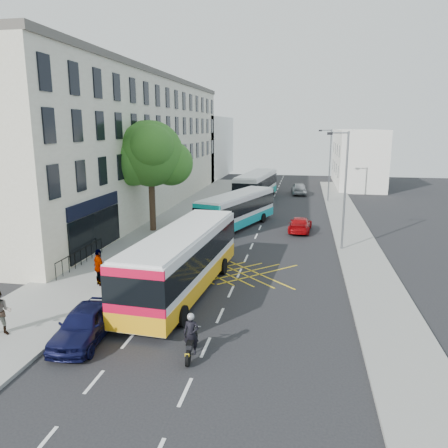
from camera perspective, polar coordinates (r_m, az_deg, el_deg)
The scene contains 21 objects.
ground at distance 20.42m, azimuth -0.51°, elevation -11.85°, with size 120.00×120.00×0.00m, color black.
pavement_left at distance 36.34m, azimuth -9.22°, elevation -0.87°, with size 5.00×70.00×0.15m, color gray.
pavement_right at distance 34.52m, azimuth 16.70°, elevation -1.97°, with size 3.00×70.00×0.15m, color gray.
terrace_main at distance 46.22m, azimuth -12.07°, elevation 10.25°, with size 8.30×45.00×13.50m.
terrace_far at distance 75.39m, azimuth -3.08°, elevation 10.00°, with size 8.00×20.00×10.00m, color silver.
building_right at distance 66.81m, azimuth 17.00°, elevation 8.27°, with size 6.00×18.00×8.00m, color silver.
street_tree at distance 35.39m, azimuth -9.61°, elevation 8.95°, with size 6.30×5.70×8.80m.
lamp_near at distance 30.60m, azimuth 15.38°, elevation 4.97°, with size 1.45×0.15×8.00m.
lamp_far at distance 50.46m, azimuth 13.55°, elevation 7.93°, with size 1.45×0.15×8.00m.
railings at distance 28.10m, azimuth -18.21°, elevation -4.01°, with size 0.08×5.60×1.14m, color black, non-canonical shape.
bus_near at distance 22.69m, azimuth -5.38°, elevation -4.70°, with size 3.51×11.82×3.28m.
bus_mid at distance 37.12m, azimuth 1.71°, elevation 1.88°, with size 5.50×10.63×2.92m.
bus_far at distance 50.78m, azimuth 4.24°, elevation 4.96°, with size 3.94×11.71×3.23m.
motorbike at distance 16.82m, azimuth -4.30°, elevation -14.42°, with size 0.62×1.98×1.76m.
parked_car_blue at distance 18.83m, azimuth -17.70°, elevation -12.30°, with size 1.70×4.22×1.44m, color #0D0F34.
parked_car_silver at distance 27.64m, azimuth -9.36°, elevation -4.01°, with size 1.33×3.80×1.25m, color #A4A5AC.
red_hatchback at distance 36.32m, azimuth 9.93°, elevation -0.05°, with size 1.70×4.18×1.21m, color #A4070A.
distant_car_grey at distance 58.34m, azimuth 5.53°, elevation 4.97°, with size 2.41×5.22×1.45m, color #383A3F.
distant_car_silver at distance 56.30m, azimuth 9.77°, elevation 4.60°, with size 1.79×4.45×1.52m, color #989B9F.
pedestrian_near at distance 20.10m, azimuth -27.27°, elevation -10.29°, with size 0.94×0.73×1.93m, color gray.
pedestrian_far at distance 24.22m, azimuth -16.00°, elevation -5.47°, with size 1.16×0.48×1.98m, color gray.
Camera 1 is at (3.54, -18.24, 8.47)m, focal length 35.00 mm.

